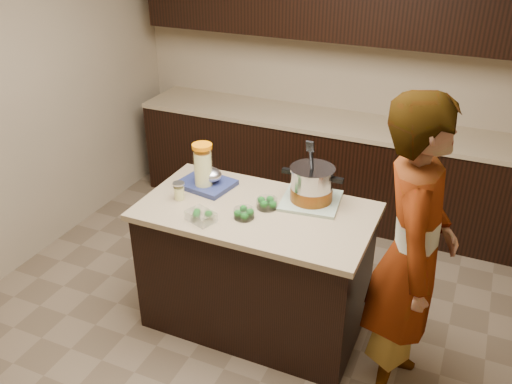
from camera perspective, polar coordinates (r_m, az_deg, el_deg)
ground_plane at (r=3.91m, az=0.00°, el=-13.28°), size 4.00×4.00×0.00m
room_shell at (r=3.05m, az=0.00°, el=11.56°), size 4.04×4.04×2.72m
back_cabinets at (r=4.86m, az=8.39°, el=8.09°), size 3.60×0.63×2.33m
island at (r=3.63m, az=0.00°, el=-7.92°), size 1.46×0.81×0.90m
dish_towel at (r=3.47m, az=5.80°, el=-0.90°), size 0.40×0.40×0.02m
stock_pot at (r=3.42m, az=5.88°, el=0.61°), size 0.40×0.29×0.40m
lemonade_pitcher at (r=3.56m, az=-5.59°, el=2.44°), size 0.15×0.15×0.32m
mason_jar at (r=3.50m, az=-8.10°, el=0.08°), size 0.09×0.09×0.12m
broccoli_tub_left at (r=3.38m, az=1.17°, el=-1.24°), size 0.17×0.17×0.06m
broccoli_tub_right at (r=3.28m, az=-1.28°, el=-2.31°), size 0.15×0.15×0.06m
broccoli_tub_rect at (r=3.26m, az=-5.81°, el=-2.61°), size 0.20×0.17×0.06m
blue_tray at (r=3.64m, az=-5.13°, el=1.24°), size 0.39×0.33×0.13m
person at (r=3.02m, az=16.03°, el=-6.60°), size 0.52×0.72×1.84m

